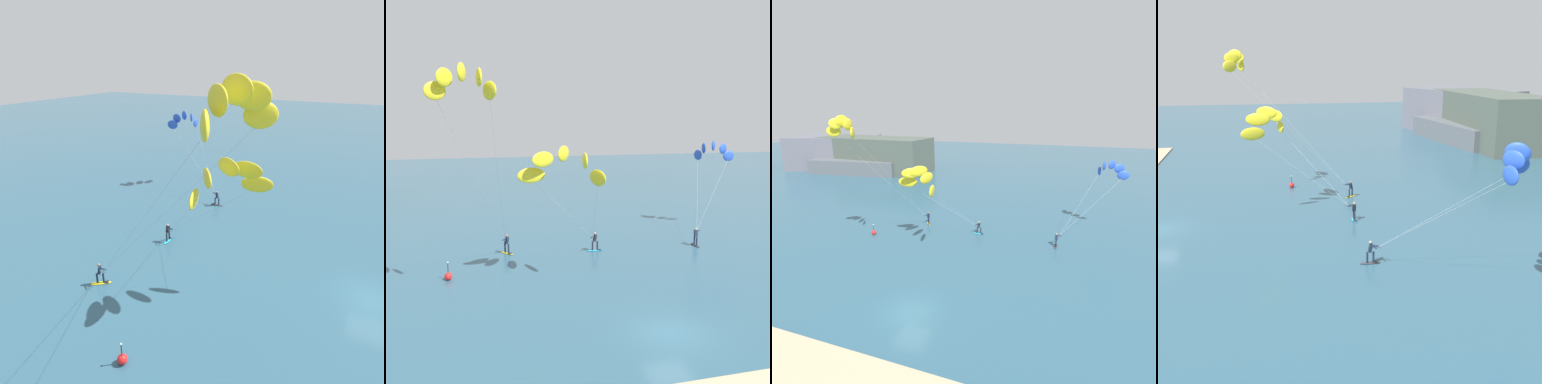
# 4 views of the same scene
# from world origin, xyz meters

# --- Properties ---
(ground_plane) EXTENTS (240.00, 240.00, 0.00)m
(ground_plane) POSITION_xyz_m (0.00, 0.00, 0.00)
(ground_plane) COLOR #2D566B
(kitesurfer_nearshore) EXTENTS (8.34, 9.63, 9.69)m
(kitesurfer_nearshore) POSITION_xyz_m (-3.51, 9.59, 8.07)
(kitesurfer_nearshore) COLOR #23ADD1
(kitesurfer_nearshore) RESTS_ON ground
(kitesurfer_mid_water) EXTENTS (7.81, 9.51, 9.21)m
(kitesurfer_mid_water) POSITION_xyz_m (15.60, 22.35, 7.74)
(kitesurfer_mid_water) COLOR #333338
(kitesurfer_mid_water) RESTS_ON ground
(kitesurfer_far_out) EXTENTS (6.42, 12.90, 14.71)m
(kitesurfer_far_out) POSITION_xyz_m (-10.16, 7.24, 12.96)
(kitesurfer_far_out) COLOR yellow
(kitesurfer_far_out) RESTS_ON ground
(marker_buoy) EXTENTS (0.56, 0.56, 1.38)m
(marker_buoy) POSITION_xyz_m (-11.62, 11.94, 0.30)
(marker_buoy) COLOR red
(marker_buoy) RESTS_ON ground
(distant_headland) EXTENTS (39.22, 18.87, 8.45)m
(distant_headland) POSITION_xyz_m (-40.87, 47.66, 3.64)
(distant_headland) COLOR slate
(distant_headland) RESTS_ON ground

